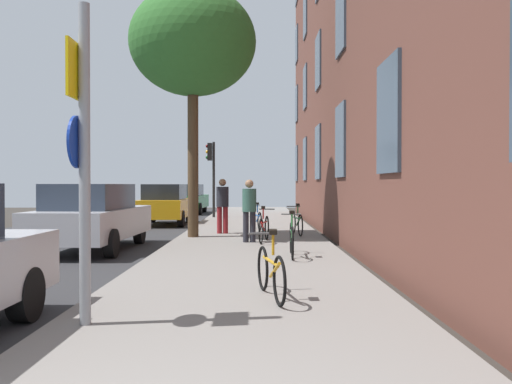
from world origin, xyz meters
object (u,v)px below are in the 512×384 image
at_px(tree_near, 195,43).
at_px(pedestrian_1, 225,202).
at_px(bicycle_2, 266,228).
at_px(bicycle_3, 299,223).
at_px(car_2, 168,204).
at_px(pedestrian_0, 251,206).
at_px(car_3, 189,199).
at_px(bicycle_1, 294,238).
at_px(bicycle_4, 259,219).
at_px(traffic_light, 214,166).
at_px(bicycle_0, 273,271).
at_px(car_1, 95,216).
at_px(sign_post, 85,147).

distance_m(tree_near, pedestrian_1, 4.77).
height_order(tree_near, bicycle_2, tree_near).
distance_m(bicycle_2, bicycle_3, 2.22).
bearing_deg(car_2, pedestrian_0, -65.34).
bearing_deg(car_3, pedestrian_1, -78.06).
bearing_deg(tree_near, bicycle_1, -58.88).
xyz_separation_m(bicycle_2, bicycle_4, (-0.19, 3.81, -0.01)).
distance_m(traffic_light, bicycle_0, 17.89).
relative_size(bicycle_3, car_1, 0.38).
xyz_separation_m(pedestrian_1, car_3, (-2.81, 13.30, -0.23)).
xyz_separation_m(tree_near, bicycle_2, (2.01, -1.36, -5.17)).
relative_size(car_1, car_3, 1.01).
height_order(bicycle_1, car_3, car_3).
height_order(bicycle_3, bicycle_4, bicycle_3).
bearing_deg(car_1, sign_post, -73.81).
distance_m(bicycle_3, car_1, 5.97).
height_order(car_2, car_3, same).
relative_size(bicycle_2, bicycle_3, 0.97).
bearing_deg(bicycle_0, pedestrian_0, 93.06).
bearing_deg(car_1, bicycle_2, 12.35).
distance_m(pedestrian_1, car_2, 5.61).
bearing_deg(bicycle_3, bicycle_2, -116.96).
xyz_separation_m(pedestrian_0, car_1, (-3.82, -0.86, -0.21)).
distance_m(pedestrian_0, car_2, 8.24).
distance_m(tree_near, car_2, 7.95).
xyz_separation_m(car_1, car_3, (0.15, 16.67, 0.00)).
bearing_deg(car_2, bicycle_3, -48.43).
distance_m(bicycle_4, car_3, 12.55).
bearing_deg(car_1, tree_near, 46.14).
xyz_separation_m(sign_post, bicycle_2, (2.06, 8.29, -1.53)).
bearing_deg(bicycle_0, bicycle_4, 90.92).
height_order(bicycle_0, car_1, car_1).
xyz_separation_m(sign_post, traffic_light, (-0.20, 18.98, 0.47)).
xyz_separation_m(pedestrian_0, car_2, (-3.44, 7.49, -0.21)).
height_order(bicycle_0, pedestrian_1, pedestrian_1).
xyz_separation_m(traffic_light, bicycle_2, (2.26, -10.68, -2.00)).
bearing_deg(car_1, pedestrian_0, 12.63).
relative_size(traffic_light, pedestrian_1, 2.06).
bearing_deg(pedestrian_1, bicycle_1, -71.54).
relative_size(bicycle_1, car_2, 0.44).
relative_size(bicycle_1, car_3, 0.39).
relative_size(bicycle_0, car_3, 0.36).
xyz_separation_m(pedestrian_0, pedestrian_1, (-0.85, 2.51, 0.03)).
bearing_deg(traffic_light, bicycle_2, -78.08).
xyz_separation_m(tree_near, bicycle_3, (3.02, 0.62, -5.17)).
height_order(tree_near, car_3, tree_near).
relative_size(sign_post, bicycle_4, 2.06).
relative_size(tree_near, car_3, 1.59).
relative_size(bicycle_4, car_2, 0.42).
distance_m(sign_post, car_2, 15.85).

